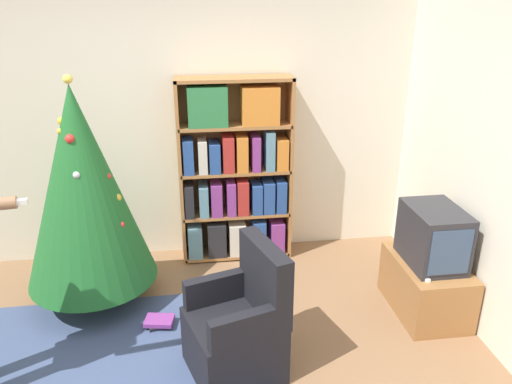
# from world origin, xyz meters

# --- Properties ---
(wall_back) EXTENTS (8.00, 0.10, 2.60)m
(wall_back) POSITION_xyz_m (0.00, 2.15, 1.30)
(wall_back) COLOR silver
(wall_back) RESTS_ON ground_plane
(area_rug) EXTENTS (2.31, 1.91, 0.01)m
(area_rug) POSITION_xyz_m (-0.46, 0.33, 0.00)
(area_rug) COLOR #3D4C70
(area_rug) RESTS_ON ground_plane
(bookshelf) EXTENTS (1.03, 0.30, 1.73)m
(bookshelf) POSITION_xyz_m (0.55, 1.92, 0.84)
(bookshelf) COLOR #A8703D
(bookshelf) RESTS_ON ground_plane
(tv_stand) EXTENTS (0.49, 0.75, 0.44)m
(tv_stand) POSITION_xyz_m (1.97, 0.80, 0.22)
(tv_stand) COLOR #996638
(tv_stand) RESTS_ON ground_plane
(television) EXTENTS (0.38, 0.54, 0.45)m
(television) POSITION_xyz_m (1.97, 0.79, 0.67)
(television) COLOR #28282D
(television) RESTS_ON tv_stand
(game_remote) EXTENTS (0.04, 0.12, 0.02)m
(game_remote) POSITION_xyz_m (1.82, 0.57, 0.45)
(game_remote) COLOR white
(game_remote) RESTS_ON tv_stand
(christmas_tree) EXTENTS (1.02, 1.02, 1.87)m
(christmas_tree) POSITION_xyz_m (-0.68, 1.31, 1.01)
(christmas_tree) COLOR #4C3323
(christmas_tree) RESTS_ON ground_plane
(armchair) EXTENTS (0.71, 0.70, 0.92)m
(armchair) POSITION_xyz_m (0.41, 0.31, 0.32)
(armchair) COLOR black
(armchair) RESTS_ON ground_plane
(book_pile_near_tree) EXTENTS (0.24, 0.19, 0.07)m
(book_pile_near_tree) POSITION_xyz_m (-0.15, 0.87, 0.04)
(book_pile_near_tree) COLOR #232328
(book_pile_near_tree) RESTS_ON ground_plane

